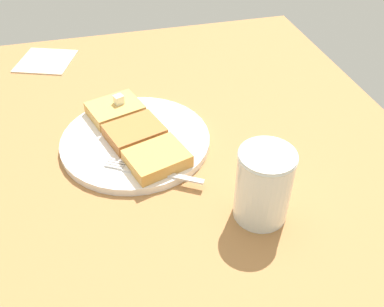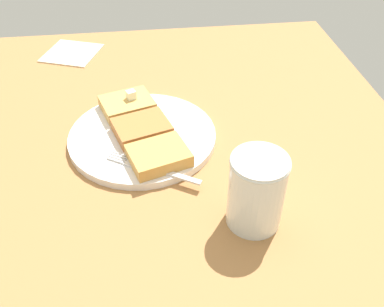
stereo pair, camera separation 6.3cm
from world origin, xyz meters
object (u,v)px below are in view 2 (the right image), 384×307
(syrup_jar, at_px, (256,193))
(napkin, at_px, (72,53))
(plate, at_px, (143,136))
(fork, at_px, (148,167))

(syrup_jar, relative_size, napkin, 0.98)
(plate, height_order, fork, fork)
(fork, bearing_deg, plate, -176.30)
(plate, xyz_separation_m, napkin, (-0.34, -0.15, -0.01))
(fork, relative_size, syrup_jar, 1.29)
(plate, distance_m, napkin, 0.38)
(syrup_jar, height_order, napkin, syrup_jar)
(napkin, bearing_deg, fork, 19.90)
(syrup_jar, bearing_deg, plate, -144.05)
(napkin, bearing_deg, syrup_jar, 28.62)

